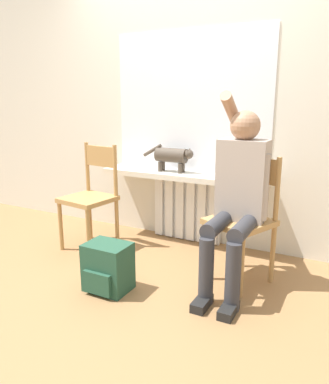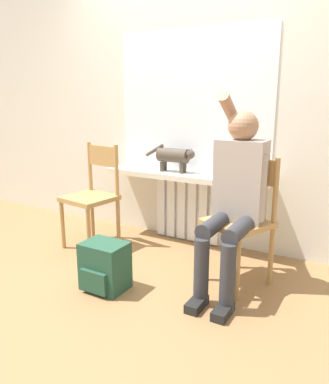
% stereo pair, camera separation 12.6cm
% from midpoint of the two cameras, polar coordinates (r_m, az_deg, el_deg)
% --- Properties ---
extents(ground_plane, '(12.00, 12.00, 0.00)m').
position_cam_midpoint_polar(ground_plane, '(2.77, -8.26, -14.73)').
color(ground_plane, olive).
extents(wall_with_window, '(7.00, 0.06, 2.70)m').
position_cam_midpoint_polar(wall_with_window, '(3.50, 3.13, 14.41)').
color(wall_with_window, silver).
rests_on(wall_with_window, ground_plane).
extents(radiator, '(0.67, 0.08, 0.62)m').
position_cam_midpoint_polar(radiator, '(3.57, 2.39, -2.49)').
color(radiator, white).
rests_on(radiator, ground_plane).
extents(windowsill, '(1.56, 0.30, 0.05)m').
position_cam_midpoint_polar(windowsill, '(3.40, 1.69, 2.51)').
color(windowsill, silver).
rests_on(windowsill, radiator).
extents(window_glass, '(1.49, 0.01, 1.24)m').
position_cam_midpoint_polar(window_glass, '(3.46, 2.87, 13.43)').
color(window_glass, white).
rests_on(window_glass, windowsill).
extents(chair_left, '(0.45, 0.45, 0.94)m').
position_cam_midpoint_polar(chair_left, '(3.42, -12.15, -0.48)').
color(chair_left, '#B2844C').
rests_on(chair_left, ground_plane).
extents(chair_right, '(0.53, 0.53, 0.94)m').
position_cam_midpoint_polar(chair_right, '(2.77, 10.67, -3.81)').
color(chair_right, '#B2844C').
rests_on(chair_right, ground_plane).
extents(person, '(0.36, 0.98, 1.38)m').
position_cam_midpoint_polar(person, '(2.61, 9.84, 0.16)').
color(person, '#333338').
rests_on(person, ground_plane).
extents(cat, '(0.51, 0.13, 0.25)m').
position_cam_midpoint_polar(cat, '(3.41, 0.17, 5.54)').
color(cat, '#4C4238').
rests_on(cat, windowsill).
extents(backpack, '(0.31, 0.26, 0.34)m').
position_cam_midpoint_polar(backpack, '(2.73, -9.99, -11.26)').
color(backpack, '#234C38').
rests_on(backpack, ground_plane).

